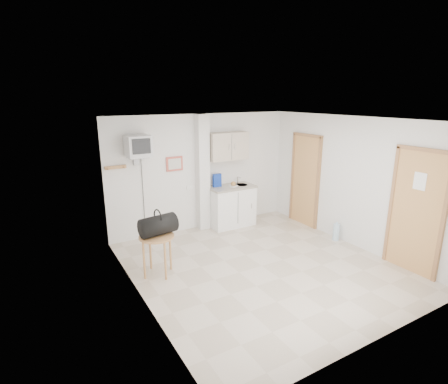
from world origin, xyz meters
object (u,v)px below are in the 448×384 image
duffel_bag (158,225)px  water_bottle (336,232)px  crt_television (138,147)px  round_table (157,242)px

duffel_bag → water_bottle: duffel_bag is taller
crt_television → water_bottle: crt_television is taller
round_table → duffel_bag: (0.05, 0.02, 0.27)m
crt_television → round_table: size_ratio=3.15×
crt_television → duffel_bag: crt_television is taller
crt_television → water_bottle: size_ratio=5.55×
crt_television → duffel_bag: bearing=-96.5°
duffel_bag → round_table: bearing=-164.4°
duffel_bag → water_bottle: 3.68m
duffel_bag → water_bottle: bearing=-17.2°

